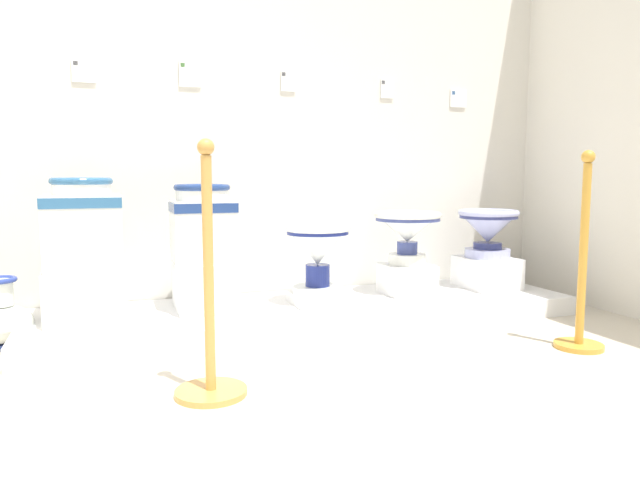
# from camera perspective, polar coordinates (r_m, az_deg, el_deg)

# --- Properties ---
(ground_plane) EXTENTS (5.61, 5.67, 0.02)m
(ground_plane) POSITION_cam_1_polar(r_m,az_deg,el_deg) (1.98, 16.27, -19.13)
(ground_plane) COLOR beige
(wall_back) EXTENTS (3.81, 0.06, 3.14)m
(wall_back) POSITION_cam_1_polar(r_m,az_deg,el_deg) (3.73, -3.03, 17.67)
(wall_back) COLOR silver
(wall_back) RESTS_ON ground_plane
(display_platform) EXTENTS (3.08, 0.80, 0.11)m
(display_platform) POSITION_cam_1_polar(r_m,az_deg,el_deg) (3.33, -0.57, -7.21)
(display_platform) COLOR white
(display_platform) RESTS_ON ground_plane
(plinth_block_rightmost) EXTENTS (0.38, 0.38, 0.26)m
(plinth_block_rightmost) POSITION_cam_1_polar(r_m,az_deg,el_deg) (3.14, -22.30, -4.99)
(plinth_block_rightmost) COLOR white
(plinth_block_rightmost) RESTS_ON display_platform
(antique_toilet_rightmost) EXTENTS (0.37, 0.35, 0.46)m
(antique_toilet_rightmost) POSITION_cam_1_polar(r_m,az_deg,el_deg) (3.10, -22.58, 1.66)
(antique_toilet_rightmost) COLOR white
(antique_toilet_rightmost) RESTS_ON plinth_block_rightmost
(plinth_block_leftmost) EXTENTS (0.31, 0.38, 0.26)m
(plinth_block_leftmost) POSITION_cam_1_polar(r_m,az_deg,el_deg) (3.21, -11.49, -4.44)
(plinth_block_leftmost) COLOR white
(plinth_block_leftmost) RESTS_ON display_platform
(antique_toilet_leftmost) EXTENTS (0.33, 0.31, 0.42)m
(antique_toilet_leftmost) POSITION_cam_1_polar(r_m,az_deg,el_deg) (3.16, -11.63, 1.87)
(antique_toilet_leftmost) COLOR white
(antique_toilet_leftmost) RESTS_ON plinth_block_leftmost
(plinth_block_squat_floral) EXTENTS (0.28, 0.32, 0.06)m
(plinth_block_squat_floral) POSITION_cam_1_polar(r_m,az_deg,el_deg) (3.28, -0.24, -5.85)
(plinth_block_squat_floral) COLOR white
(plinth_block_squat_floral) RESTS_ON display_platform
(antique_toilet_squat_floral) EXTENTS (0.37, 0.37, 0.39)m
(antique_toilet_squat_floral) POSITION_cam_1_polar(r_m,az_deg,el_deg) (3.23, -0.24, -0.75)
(antique_toilet_squat_floral) COLOR white
(antique_toilet_squat_floral) RESTS_ON plinth_block_squat_floral
(plinth_block_tall_cobalt) EXTENTS (0.29, 0.29, 0.18)m
(plinth_block_tall_cobalt) POSITION_cam_1_polar(r_m,az_deg,el_deg) (3.59, 8.65, -3.87)
(plinth_block_tall_cobalt) COLOR white
(plinth_block_tall_cobalt) RESTS_ON display_platform
(antique_toilet_tall_cobalt) EXTENTS (0.41, 0.41, 0.33)m
(antique_toilet_tall_cobalt) POSITION_cam_1_polar(r_m,az_deg,el_deg) (3.55, 8.74, 1.20)
(antique_toilet_tall_cobalt) COLOR white
(antique_toilet_tall_cobalt) RESTS_ON plinth_block_tall_cobalt
(plinth_block_broad_patterned) EXTENTS (0.31, 0.37, 0.20)m
(plinth_block_broad_patterned) POSITION_cam_1_polar(r_m,az_deg,el_deg) (3.90, 16.31, -3.13)
(plinth_block_broad_patterned) COLOR white
(plinth_block_broad_patterned) RESTS_ON display_platform
(antique_toilet_broad_patterned) EXTENTS (0.39, 0.39, 0.31)m
(antique_toilet_broad_patterned) POSITION_cam_1_polar(r_m,az_deg,el_deg) (3.86, 16.45, 1.19)
(antique_toilet_broad_patterned) COLOR #ACB2E4
(antique_toilet_broad_patterned) RESTS_ON plinth_block_broad_patterned
(info_placard_first) EXTENTS (0.12, 0.01, 0.13)m
(info_placard_first) POSITION_cam_1_polar(r_m,az_deg,el_deg) (3.51, -22.57, 15.36)
(info_placard_first) COLOR white
(info_placard_second) EXTENTS (0.12, 0.01, 0.15)m
(info_placard_second) POSITION_cam_1_polar(r_m,az_deg,el_deg) (3.54, -12.90, 15.92)
(info_placard_second) COLOR white
(info_placard_third) EXTENTS (0.09, 0.01, 0.13)m
(info_placard_third) POSITION_cam_1_polar(r_m,az_deg,el_deg) (3.67, -3.21, 15.60)
(info_placard_third) COLOR white
(info_placard_fourth) EXTENTS (0.09, 0.01, 0.12)m
(info_placard_fourth) POSITION_cam_1_polar(r_m,az_deg,el_deg) (3.92, 6.71, 14.81)
(info_placard_fourth) COLOR white
(info_placard_fifth) EXTENTS (0.13, 0.01, 0.12)m
(info_placard_fifth) POSITION_cam_1_polar(r_m,az_deg,el_deg) (4.19, 13.64, 13.59)
(info_placard_fifth) COLOR white
(decorative_vase_spare) EXTENTS (0.29, 0.29, 0.35)m
(decorative_vase_spare) POSITION_cam_1_polar(r_m,az_deg,el_deg) (3.20, -29.21, -7.00)
(decorative_vase_spare) COLOR navy
(decorative_vase_spare) RESTS_ON ground_plane
(stanchion_post_near_left) EXTENTS (0.28, 0.28, 0.98)m
(stanchion_post_near_left) POSITION_cam_1_polar(r_m,az_deg,el_deg) (2.23, -10.96, -8.58)
(stanchion_post_near_left) COLOR #C99245
(stanchion_post_near_left) RESTS_ON ground_plane
(stanchion_post_near_right) EXTENTS (0.23, 0.23, 0.96)m
(stanchion_post_near_right) POSITION_cam_1_polar(r_m,az_deg,el_deg) (3.05, 24.67, -4.24)
(stanchion_post_near_right) COLOR gold
(stanchion_post_near_right) RESTS_ON ground_plane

